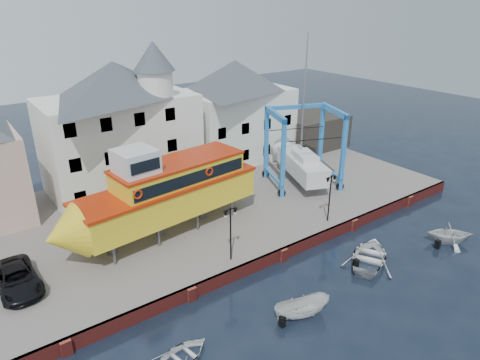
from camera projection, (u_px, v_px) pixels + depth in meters
ground at (283, 260)px, 32.59m from camera, size 140.00×140.00×0.00m
hardstanding at (207, 203)px, 40.61m from camera, size 44.00×22.00×1.00m
quay_wall at (282, 254)px, 32.47m from camera, size 44.00×0.47×1.00m
building_white_main at (121, 124)px, 40.84m from camera, size 14.00×8.30×14.00m
building_white_right at (235, 110)px, 49.05m from camera, size 12.00×8.00×11.20m
shed_dark at (309, 130)px, 54.35m from camera, size 8.00×7.00×4.00m
lamp_post_left at (230, 220)px, 29.70m from camera, size 1.12×0.32×4.20m
lamp_post_right at (331, 187)px, 35.09m from camera, size 1.12×0.32×4.20m
tour_boat at (158, 194)px, 32.96m from camera, size 17.53×6.00×7.48m
travel_lift at (299, 158)px, 43.57m from camera, size 8.28×9.93×14.64m
van at (17, 279)px, 27.58m from camera, size 2.61×5.37×1.47m
motorboat_a at (301, 316)px, 26.85m from camera, size 3.94×2.51×1.42m
motorboat_b at (369, 261)px, 32.50m from camera, size 6.36×5.79×1.08m
motorboat_c at (448, 242)px, 34.99m from camera, size 4.77×4.72×1.90m
motorboat_d at (182, 360)px, 23.56m from camera, size 3.93×3.14×0.73m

